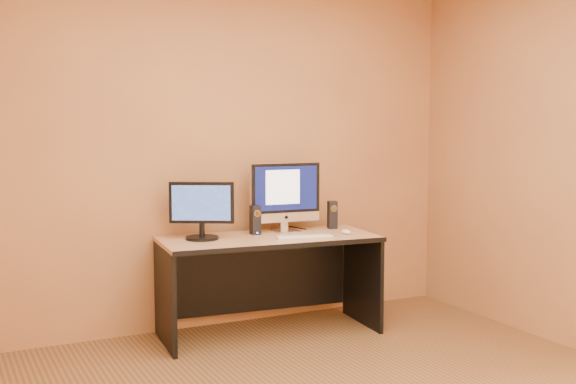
# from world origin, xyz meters

# --- Properties ---
(walls) EXTENTS (4.00, 4.00, 2.60)m
(walls) POSITION_xyz_m (0.00, 0.00, 1.30)
(walls) COLOR #AB7845
(walls) RESTS_ON ground
(desk) EXTENTS (1.57, 0.80, 0.70)m
(desk) POSITION_xyz_m (0.31, 1.60, 0.35)
(desk) COLOR tan
(desk) RESTS_ON ground
(imac) EXTENTS (0.56, 0.24, 0.52)m
(imac) POSITION_xyz_m (0.52, 1.74, 0.96)
(imac) COLOR silver
(imac) RESTS_ON desk
(second_monitor) EXTENTS (0.51, 0.42, 0.40)m
(second_monitor) POSITION_xyz_m (-0.15, 1.71, 0.90)
(second_monitor) COLOR black
(second_monitor) RESTS_ON desk
(speaker_left) EXTENTS (0.06, 0.07, 0.21)m
(speaker_left) POSITION_xyz_m (0.27, 1.74, 0.81)
(speaker_left) COLOR black
(speaker_left) RESTS_ON desk
(speaker_right) EXTENTS (0.08, 0.08, 0.21)m
(speaker_right) POSITION_xyz_m (0.91, 1.74, 0.81)
(speaker_right) COLOR black
(speaker_right) RESTS_ON desk
(keyboard) EXTENTS (0.42, 0.20, 0.02)m
(keyboard) POSITION_xyz_m (0.51, 1.43, 0.71)
(keyboard) COLOR silver
(keyboard) RESTS_ON desk
(mouse) EXTENTS (0.06, 0.10, 0.03)m
(mouse) POSITION_xyz_m (0.86, 1.46, 0.72)
(mouse) COLOR white
(mouse) RESTS_ON desk
(cable_a) EXTENTS (0.06, 0.20, 0.01)m
(cable_a) POSITION_xyz_m (0.67, 1.87, 0.71)
(cable_a) COLOR black
(cable_a) RESTS_ON desk
(cable_b) EXTENTS (0.07, 0.16, 0.01)m
(cable_b) POSITION_xyz_m (0.47, 1.90, 0.71)
(cable_b) COLOR black
(cable_b) RESTS_ON desk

